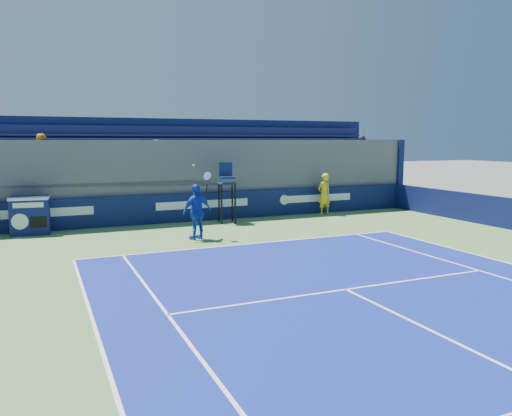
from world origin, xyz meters
name	(u,v)px	position (x,y,z in m)	size (l,w,h in m)	color
ball_person	(324,194)	(5.58, 16.51, 0.95)	(0.69, 0.45, 1.88)	gold
back_hoarding	(203,207)	(0.00, 17.10, 0.60)	(20.40, 0.21, 1.20)	#0C1443
match_clock	(30,214)	(-6.62, 16.60, 0.74)	(1.38, 0.84, 1.40)	#101651
umpire_chair	(227,186)	(0.75, 16.20, 1.53)	(0.80, 0.80, 2.48)	black
tennis_player	(197,212)	(-1.38, 13.34, 0.97)	(1.20, 0.76, 2.57)	#143BA9
stadium_seating	(188,174)	(-0.01, 19.15, 1.83)	(21.00, 4.05, 4.40)	#545459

